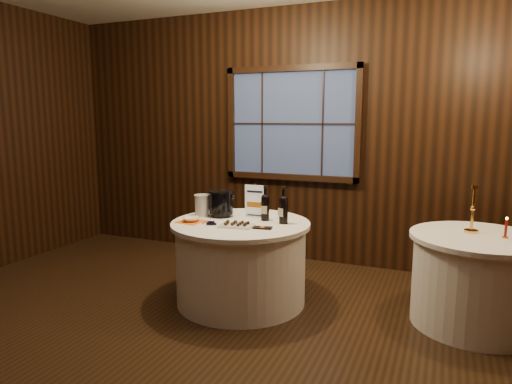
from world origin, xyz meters
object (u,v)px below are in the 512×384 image
at_px(port_bottle_left, 265,205).
at_px(brass_candlestick, 472,215).
at_px(ice_bucket, 221,203).
at_px(grape_bunch, 211,223).
at_px(main_table, 241,262).
at_px(sign_stand, 255,206).
at_px(side_table, 476,280).
at_px(port_bottle_right, 283,208).
at_px(cracker_bowl, 191,219).
at_px(chocolate_box, 262,228).
at_px(glass_pitcher, 202,205).
at_px(red_candle, 506,230).
at_px(chocolate_plate, 237,225).

distance_m(port_bottle_left, brass_candlestick, 1.78).
height_order(ice_bucket, grape_bunch, ice_bucket).
height_order(main_table, brass_candlestick, brass_candlestick).
xyz_separation_m(main_table, brass_candlestick, (1.94, 0.39, 0.53)).
relative_size(sign_stand, port_bottle_left, 0.99).
xyz_separation_m(side_table, grape_bunch, (-2.19, -0.52, 0.40)).
bearing_deg(port_bottle_right, cracker_bowl, -140.17).
relative_size(chocolate_box, glass_pitcher, 0.77).
xyz_separation_m(port_bottle_right, red_candle, (1.80, 0.19, -0.08)).
relative_size(chocolate_plate, chocolate_box, 1.92).
bearing_deg(ice_bucket, side_table, 4.08).
distance_m(chocolate_box, glass_pitcher, 0.78).
bearing_deg(main_table, ice_bucket, 152.92).
height_order(chocolate_plate, grape_bunch, chocolate_plate).
distance_m(port_bottle_left, port_bottle_right, 0.21).
distance_m(ice_bucket, glass_pitcher, 0.19).
distance_m(chocolate_box, red_candle, 1.96).
xyz_separation_m(port_bottle_right, grape_bunch, (-0.57, -0.31, -0.13)).
bearing_deg(chocolate_plate, red_candle, 12.32).
bearing_deg(side_table, grape_bunch, -166.61).
height_order(main_table, glass_pitcher, glass_pitcher).
relative_size(glass_pitcher, cracker_bowl, 1.35).
bearing_deg(main_table, cracker_bowl, -157.75).
bearing_deg(brass_candlestick, chocolate_plate, -163.11).
distance_m(main_table, side_table, 2.02).
distance_m(ice_bucket, brass_candlestick, 2.23).
xyz_separation_m(sign_stand, grape_bunch, (-0.23, -0.47, -0.09)).
bearing_deg(glass_pitcher, red_candle, -12.86).
relative_size(port_bottle_left, red_candle, 1.89).
bearing_deg(brass_candlestick, sign_stand, -175.52).
bearing_deg(ice_bucket, chocolate_plate, -45.44).
relative_size(sign_stand, port_bottle_right, 0.96).
height_order(port_bottle_right, cracker_bowl, port_bottle_right).
height_order(port_bottle_right, ice_bucket, port_bottle_right).
relative_size(port_bottle_left, ice_bucket, 1.30).
bearing_deg(glass_pitcher, brass_candlestick, -9.84).
bearing_deg(cracker_bowl, chocolate_box, 0.93).
bearing_deg(chocolate_box, port_bottle_left, 98.16).
xyz_separation_m(ice_bucket, brass_candlestick, (2.21, 0.26, 0.01)).
relative_size(side_table, chocolate_plate, 3.44).
bearing_deg(grape_bunch, red_candle, 12.06).
bearing_deg(glass_pitcher, grape_bunch, -66.60).
xyz_separation_m(side_table, red_candle, (0.18, -0.01, 0.45)).
distance_m(grape_bunch, brass_candlestick, 2.22).
bearing_deg(chocolate_plate, sign_stand, 90.62).
relative_size(brass_candlestick, red_candle, 2.33).
bearing_deg(port_bottle_right, grape_bunch, -129.73).
relative_size(ice_bucket, brass_candlestick, 0.63).
bearing_deg(chocolate_box, cracker_bowl, 171.44).
height_order(chocolate_box, cracker_bowl, cracker_bowl).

